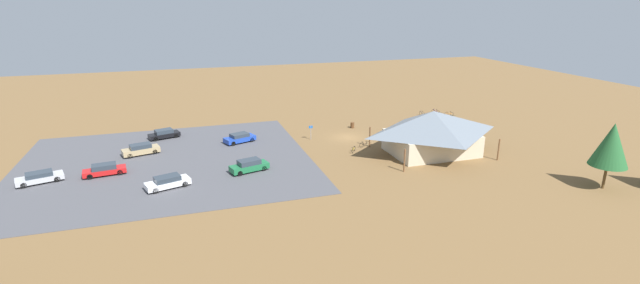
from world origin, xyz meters
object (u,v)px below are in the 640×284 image
at_px(bicycle_teal_front_row, 434,123).
at_px(bicycle_yellow_yard_center, 354,149).
at_px(bicycle_white_yard_right, 428,119).
at_px(bicycle_blue_lone_east, 440,115).
at_px(lot_sign, 311,130).
at_px(bicycle_silver_by_bin, 422,114).
at_px(car_red_by_curb, 104,170).
at_px(bicycle_red_edge_south, 435,118).
at_px(bicycle_purple_near_sign, 436,111).
at_px(visitor_at_bikes, 430,128).
at_px(car_blue_second_row, 240,138).
at_px(bike_pavilion, 432,129).
at_px(trash_bin, 352,125).
at_px(car_tan_near_entry, 141,149).
at_px(car_black_aisle_side, 164,134).
at_px(car_green_back_corner, 249,166).
at_px(bicycle_green_near_porch, 453,118).
at_px(pine_far_west, 611,145).
at_px(bicycle_blue_lone_west, 452,122).
at_px(bicycle_black_trailside, 365,144).
at_px(car_silver_end_stall, 40,177).
at_px(bicycle_orange_yard_front, 449,114).
at_px(car_white_front_row, 168,182).

height_order(bicycle_teal_front_row, bicycle_yellow_yard_center, bicycle_teal_front_row).
distance_m(bicycle_white_yard_right, bicycle_blue_lone_east, 4.24).
height_order(lot_sign, bicycle_silver_by_bin, lot_sign).
distance_m(bicycle_teal_front_row, car_red_by_curb, 48.92).
distance_m(lot_sign, bicycle_red_edge_south, 23.93).
distance_m(bicycle_purple_near_sign, visitor_at_bikes, 13.52).
bearing_deg(bicycle_blue_lone_east, car_blue_second_row, 7.00).
distance_m(bike_pavilion, bicycle_yellow_yard_center, 10.74).
distance_m(trash_bin, car_red_by_curb, 36.67).
xyz_separation_m(bicycle_purple_near_sign, car_red_by_curb, (53.15, 14.74, 0.37)).
xyz_separation_m(bicycle_red_edge_south, car_tan_near_entry, (46.92, 4.26, 0.37)).
xyz_separation_m(bicycle_white_yard_right, bicycle_yellow_yard_center, (17.90, 11.07, -0.01)).
height_order(trash_bin, car_black_aisle_side, car_black_aisle_side).
bearing_deg(car_green_back_corner, bicycle_green_near_porch, -159.69).
bearing_deg(lot_sign, pine_far_west, 133.14).
bearing_deg(bicycle_silver_by_bin, bicycle_blue_lone_west, 104.45).
xyz_separation_m(bike_pavilion, bicycle_white_yard_right, (-8.17, -14.54, -2.90)).
height_order(lot_sign, car_tan_near_entry, lot_sign).
height_order(bicycle_blue_lone_west, bicycle_red_edge_south, bicycle_red_edge_south).
height_order(bicycle_green_near_porch, car_tan_near_entry, car_tan_near_entry).
bearing_deg(bicycle_blue_lone_west, bicycle_teal_front_row, -1.12).
bearing_deg(bike_pavilion, bicycle_red_edge_south, -123.03).
xyz_separation_m(bicycle_black_trailside, car_silver_end_stall, (39.91, 0.97, 0.30)).
relative_size(car_blue_second_row, visitor_at_bikes, 2.63).
bearing_deg(trash_bin, bicycle_blue_lone_west, 169.82).
distance_m(bicycle_blue_lone_east, car_green_back_corner, 39.65).
relative_size(bicycle_white_yard_right, bicycle_yellow_yard_center, 1.14).
height_order(bicycle_black_trailside, car_black_aisle_side, car_black_aisle_side).
distance_m(car_black_aisle_side, car_tan_near_entry, 7.42).
bearing_deg(car_green_back_corner, bike_pavilion, 178.98).
bearing_deg(bike_pavilion, bicycle_yellow_yard_center, -19.66).
bearing_deg(car_blue_second_row, bike_pavilion, 152.61).
relative_size(bicycle_blue_lone_west, bicycle_orange_yard_front, 1.32).
relative_size(pine_far_west, bicycle_black_trailside, 4.20).
xyz_separation_m(bicycle_yellow_yard_center, car_green_back_corner, (14.61, 3.04, 0.42)).
distance_m(bicycle_red_edge_south, car_tan_near_entry, 47.12).
bearing_deg(car_green_back_corner, bicycle_black_trailside, -164.67).
xyz_separation_m(bicycle_silver_by_bin, car_blue_second_row, (33.10, 6.13, 0.35)).
bearing_deg(car_black_aisle_side, bicycle_blue_lone_west, 172.41).
bearing_deg(pine_far_west, car_white_front_row, -17.74).
height_order(bicycle_black_trailside, visitor_at_bikes, visitor_at_bikes).
bearing_deg(bicycle_black_trailside, car_tan_near_entry, -11.17).
xyz_separation_m(bicycle_purple_near_sign, car_white_front_row, (46.08, 20.90, 0.37)).
xyz_separation_m(bicycle_green_near_porch, bicycle_blue_lone_east, (0.96, -2.55, 0.00)).
bearing_deg(car_silver_end_stall, car_black_aisle_side, -133.84).
bearing_deg(bicycle_green_near_porch, trash_bin, -1.70).
bearing_deg(car_black_aisle_side, bicycle_silver_by_bin, -179.08).
distance_m(trash_bin, bicycle_green_near_porch, 18.26).
xyz_separation_m(bicycle_white_yard_right, bicycle_black_trailside, (15.58, 9.46, 0.01)).
height_order(bicycle_green_near_porch, car_silver_end_stall, car_silver_end_stall).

